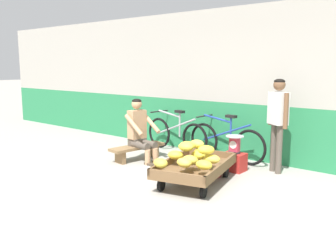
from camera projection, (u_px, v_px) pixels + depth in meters
name	position (u px, v px, depth m)	size (l,w,h in m)	color
ground_plane	(141.00, 202.00, 4.75)	(80.00, 80.00, 0.00)	#A39E93
back_wall	(253.00, 84.00, 6.80)	(16.00, 0.30, 2.80)	#287F4C
banana_cart	(196.00, 168.00, 5.45)	(1.16, 1.60, 0.36)	brown
banana_pile	(192.00, 155.00, 5.32)	(0.90, 1.11, 0.27)	gold
low_bench	(137.00, 149.00, 6.85)	(0.45, 1.13, 0.27)	olive
vendor_seated	(140.00, 130.00, 6.73)	(0.71, 0.53, 1.14)	tan
plastic_crate	(234.00, 162.00, 6.14)	(0.36, 0.28, 0.30)	red
weighing_scale	(235.00, 144.00, 6.09)	(0.30, 0.30, 0.29)	#28282D
bicycle_near_left	(176.00, 134.00, 7.48)	(1.65, 0.48, 0.86)	black
bicycle_far_left	(226.00, 141.00, 6.79)	(1.66, 0.48, 0.86)	black
customer_adult	(278.00, 115.00, 5.92)	(0.42, 0.34, 1.53)	brown
shopping_bag	(214.00, 169.00, 5.81)	(0.18, 0.12, 0.24)	#D13D4C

